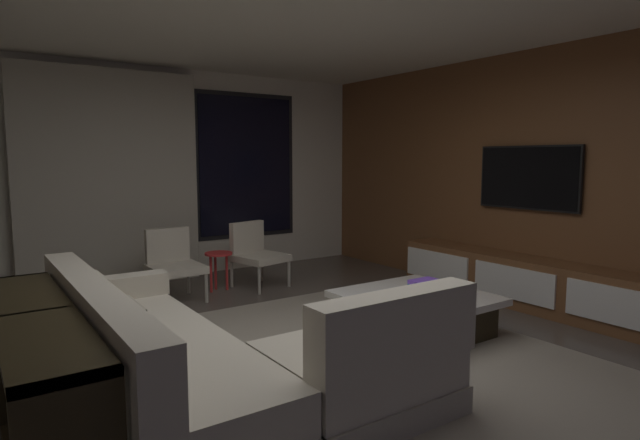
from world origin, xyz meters
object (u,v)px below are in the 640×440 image
object	(u,v)px
book_stack_on_coffee_table	(423,287)
accent_chair_by_curtain	(173,261)
sectional_couch	(206,362)
coffee_table	(415,313)
side_stool	(218,260)
media_console	(530,284)
accent_chair_near_window	(255,251)
mounted_tv	(528,178)
console_table_behind_couch	(38,369)

from	to	relation	value
book_stack_on_coffee_table	accent_chair_by_curtain	size ratio (longest dim) A/B	0.38
sectional_couch	book_stack_on_coffee_table	distance (m)	2.17
coffee_table	book_stack_on_coffee_table	bearing A→B (deg)	-2.85
side_stool	media_console	bearing A→B (deg)	-46.62
accent_chair_near_window	mounted_tv	bearing A→B (deg)	-47.75
accent_chair_near_window	console_table_behind_couch	bearing A→B (deg)	-136.50
book_stack_on_coffee_table	console_table_behind_couch	world-z (taller)	console_table_behind_couch
coffee_table	console_table_behind_couch	xyz separation A→B (m)	(-2.98, -0.12, 0.23)
book_stack_on_coffee_table	accent_chair_by_curtain	distance (m)	2.77
book_stack_on_coffee_table	console_table_behind_couch	size ratio (longest dim) A/B	0.14
coffee_table	book_stack_on_coffee_table	size ratio (longest dim) A/B	3.92
accent_chair_by_curtain	side_stool	distance (m)	0.57
book_stack_on_coffee_table	accent_chair_near_window	world-z (taller)	accent_chair_near_window
coffee_table	sectional_couch	bearing A→B (deg)	-173.19
accent_chair_near_window	console_table_behind_couch	xyz separation A→B (m)	(-2.64, -2.51, -0.02)
accent_chair_by_curtain	side_stool	bearing A→B (deg)	6.61
book_stack_on_coffee_table	mounted_tv	xyz separation A→B (m)	(1.66, 0.11, 0.93)
sectional_couch	side_stool	bearing A→B (deg)	64.76
accent_chair_near_window	book_stack_on_coffee_table	bearing A→B (deg)	-80.03
sectional_couch	coffee_table	xyz separation A→B (m)	(2.06, 0.25, -0.10)
coffee_table	accent_chair_near_window	size ratio (longest dim) A/B	1.49
coffee_table	side_stool	bearing A→B (deg)	108.48
console_table_behind_couch	media_console	bearing A→B (deg)	0.33
book_stack_on_coffee_table	coffee_table	bearing A→B (deg)	177.15
accent_chair_by_curtain	mounted_tv	size ratio (longest dim) A/B	0.66
coffee_table	accent_chair_by_curtain	xyz separation A→B (m)	(-1.37, 2.35, 0.25)
coffee_table	accent_chair_near_window	distance (m)	2.43
accent_chair_by_curtain	mounted_tv	bearing A→B (deg)	-35.77
book_stack_on_coffee_table	mounted_tv	world-z (taller)	mounted_tv
mounted_tv	console_table_behind_couch	distance (m)	4.82
side_stool	mounted_tv	distance (m)	3.58
accent_chair_by_curtain	mounted_tv	xyz separation A→B (m)	(3.12, -2.25, 0.92)
accent_chair_by_curtain	console_table_behind_couch	xyz separation A→B (m)	(-1.60, -2.47, -0.02)
accent_chair_by_curtain	side_stool	xyz separation A→B (m)	(0.56, 0.07, -0.06)
accent_chair_by_curtain	side_stool	world-z (taller)	accent_chair_by_curtain
accent_chair_near_window	accent_chair_by_curtain	size ratio (longest dim) A/B	1.00
accent_chair_near_window	media_console	world-z (taller)	accent_chair_near_window
mounted_tv	side_stool	bearing A→B (deg)	137.83
book_stack_on_coffee_table	side_stool	world-z (taller)	book_stack_on_coffee_table
accent_chair_by_curtain	book_stack_on_coffee_table	bearing A→B (deg)	-58.19
sectional_couch	coffee_table	distance (m)	2.08
coffee_table	console_table_behind_couch	world-z (taller)	console_table_behind_couch
accent_chair_by_curtain	accent_chair_near_window	bearing A→B (deg)	2.20
accent_chair_by_curtain	media_console	distance (m)	3.82
sectional_couch	mounted_tv	xyz separation A→B (m)	(3.81, 0.35, 1.06)
accent_chair_near_window	side_stool	size ratio (longest dim) A/B	1.70
coffee_table	media_console	world-z (taller)	media_console
book_stack_on_coffee_table	accent_chair_near_window	size ratio (longest dim) A/B	0.38
side_stool	sectional_couch	bearing A→B (deg)	-115.24
sectional_couch	accent_chair_by_curtain	world-z (taller)	sectional_couch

